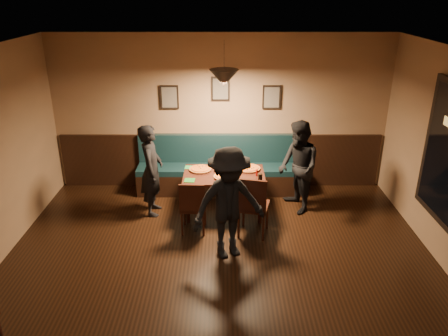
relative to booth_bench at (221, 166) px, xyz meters
name	(u,v)px	position (x,y,z in m)	size (l,w,h in m)	color
floor	(219,308)	(0.00, -3.20, -0.50)	(7.00, 7.00, 0.00)	black
ceiling	(218,68)	(0.00, -3.20, 2.30)	(7.00, 7.00, 0.00)	silver
wall_back	(221,113)	(0.00, 0.30, 0.90)	(6.00, 6.00, 0.00)	#8C704F
wainscot	(221,160)	(0.00, 0.27, 0.00)	(5.88, 0.06, 1.00)	black
booth_bench	(221,166)	(0.00, 0.00, 0.00)	(3.00, 0.60, 1.00)	#0F232D
picture_left	(169,97)	(-0.90, 0.27, 1.20)	(0.32, 0.04, 0.42)	black
picture_center	(221,89)	(0.00, 0.27, 1.35)	(0.32, 0.04, 0.42)	black
picture_right	(272,97)	(0.90, 0.27, 1.20)	(0.32, 0.04, 0.42)	black
pendant_lamp	(224,78)	(0.06, -0.83, 1.75)	(0.44, 0.44, 0.25)	black
dining_table	(224,193)	(0.06, -0.83, -0.15)	(1.31, 0.84, 0.70)	black
chair_near_left	(193,206)	(-0.40, -1.41, -0.07)	(0.38, 0.38, 0.86)	black
chair_near_right	(254,204)	(0.50, -1.49, -0.01)	(0.43, 0.43, 0.98)	#33160E
diner_left	(152,170)	(-1.11, -0.82, 0.26)	(0.55, 0.36, 1.52)	black
diner_right	(298,167)	(1.27, -0.72, 0.27)	(0.75, 0.58, 1.54)	black
diner_front	(229,204)	(0.13, -2.07, 0.30)	(1.04, 0.60, 1.60)	black
pizza_a	(200,169)	(-0.33, -0.68, 0.22)	(0.37, 0.37, 0.04)	orange
pizza_b	(225,176)	(0.07, -0.97, 0.22)	(0.35, 0.35, 0.04)	gold
pizza_c	(249,168)	(0.47, -0.64, 0.22)	(0.38, 0.38, 0.04)	orange
soda_glass	(260,178)	(0.62, -1.16, 0.27)	(0.07, 0.07, 0.14)	black
tabasco_bottle	(257,172)	(0.58, -0.90, 0.26)	(0.03, 0.03, 0.13)	#AA0C05
napkin_a	(189,167)	(-0.52, -0.56, 0.20)	(0.15, 0.15, 0.01)	#1F7536
napkin_b	(190,180)	(-0.48, -1.09, 0.20)	(0.16, 0.16, 0.01)	#1B671E
cutlery_set	(226,184)	(0.10, -1.23, 0.20)	(0.02, 0.20, 0.00)	silver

